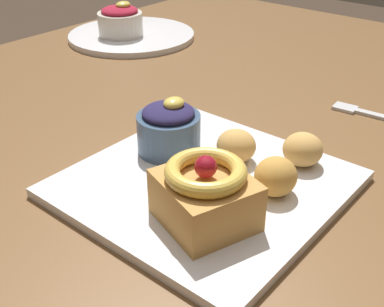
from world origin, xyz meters
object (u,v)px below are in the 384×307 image
at_px(front_plate, 205,184).
at_px(fritter_middle, 236,146).
at_px(cake_slice, 205,194).
at_px(back_plate, 132,36).
at_px(fork, 367,113).
at_px(back_ramekin, 120,21).
at_px(fritter_front, 303,149).
at_px(fritter_back, 276,176).
at_px(berry_ramekin, 169,128).

relative_size(front_plate, fritter_middle, 5.91).
distance_m(front_plate, cake_slice, 0.09).
xyz_separation_m(back_plate, fork, (-0.04, -0.56, -0.00)).
xyz_separation_m(front_plate, back_ramekin, (0.33, 0.50, 0.04)).
bearing_deg(fritter_front, back_plate, 65.50).
bearing_deg(cake_slice, fritter_back, -17.91).
distance_m(cake_slice, back_plate, 0.69).
height_order(berry_ramekin, fritter_back, berry_ramekin).
bearing_deg(back_ramekin, fritter_middle, -118.77).
height_order(fritter_front, fritter_back, fritter_back).
xyz_separation_m(back_plate, back_ramekin, (-0.03, 0.00, 0.04)).
bearing_deg(fritter_middle, back_ramekin, 61.23).
xyz_separation_m(berry_ramekin, back_ramekin, (0.31, 0.42, -0.00)).
xyz_separation_m(back_ramekin, fork, (-0.02, -0.57, -0.04)).
xyz_separation_m(fritter_middle, back_ramekin, (0.28, 0.50, 0.01)).
relative_size(fritter_front, fork, 0.39).
relative_size(cake_slice, fritter_middle, 2.32).
bearing_deg(fritter_front, berry_ramekin, 118.15).
height_order(cake_slice, back_plate, cake_slice).
bearing_deg(fork, berry_ramekin, 58.96).
distance_m(cake_slice, fritter_front, 0.17).
relative_size(berry_ramekin, fritter_front, 1.64).
bearing_deg(front_plate, fritter_middle, -1.27).
relative_size(front_plate, fork, 2.31).
distance_m(back_plate, fork, 0.56).
xyz_separation_m(front_plate, cake_slice, (-0.06, -0.05, 0.04)).
height_order(cake_slice, fritter_front, cake_slice).
relative_size(fritter_back, fork, 0.39).
height_order(front_plate, fritter_middle, fritter_middle).
bearing_deg(fritter_front, fork, 0.69).
relative_size(front_plate, fritter_back, 5.86).
bearing_deg(cake_slice, fritter_front, -7.16).
xyz_separation_m(cake_slice, fritter_back, (0.09, -0.03, -0.01)).
relative_size(fritter_middle, fork, 0.39).
bearing_deg(back_plate, back_ramekin, 169.16).
xyz_separation_m(front_plate, back_plate, (0.36, 0.49, 0.00)).
bearing_deg(back_plate, front_plate, -126.09).
bearing_deg(fork, fritter_back, 87.53).
distance_m(fritter_front, back_plate, 0.62).
bearing_deg(fritter_back, back_plate, 59.79).
height_order(cake_slice, fritter_back, cake_slice).
relative_size(front_plate, cake_slice, 2.55).
height_order(front_plate, fork, front_plate).
bearing_deg(berry_ramekin, fritter_back, -88.89).
bearing_deg(fritter_front, back_ramekin, 67.91).
bearing_deg(back_ramekin, fritter_back, -118.01).
distance_m(fritter_back, back_plate, 0.66).
xyz_separation_m(cake_slice, fritter_front, (0.16, -0.02, -0.01)).
height_order(berry_ramekin, fritter_middle, berry_ramekin).
relative_size(cake_slice, berry_ramekin, 1.41).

